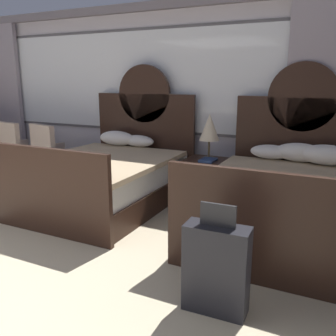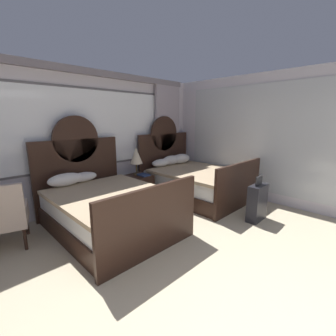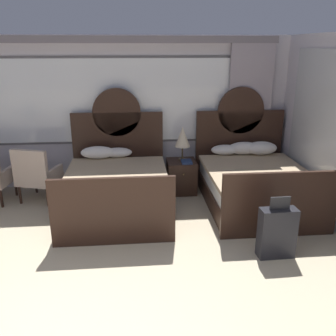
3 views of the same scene
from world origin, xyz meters
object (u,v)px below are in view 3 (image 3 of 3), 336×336
at_px(book_on_nightstand, 186,162).
at_px(suitcase_on_floor, 277,233).
at_px(table_lamp_on_nightstand, 183,137).
at_px(nightstand_between_beds, 181,176).
at_px(bed_near_window, 117,187).
at_px(armchair_by_window_left, 37,174).
at_px(bed_near_mirror, 254,182).

height_order(book_on_nightstand, suitcase_on_floor, suitcase_on_floor).
xyz_separation_m(table_lamp_on_nightstand, book_on_nightstand, (0.05, -0.17, -0.40)).
bearing_deg(suitcase_on_floor, book_on_nightstand, 111.36).
height_order(nightstand_between_beds, book_on_nightstand, book_on_nightstand).
bearing_deg(suitcase_on_floor, bed_near_window, 141.98).
bearing_deg(armchair_by_window_left, bed_near_window, -18.43).
bearing_deg(nightstand_between_beds, bed_near_mirror, -29.14).
bearing_deg(bed_near_window, table_lamp_on_nightstand, 31.82).
height_order(nightstand_between_beds, suitcase_on_floor, suitcase_on_floor).
height_order(table_lamp_on_nightstand, armchair_by_window_left, table_lamp_on_nightstand).
distance_m(bed_near_window, bed_near_mirror, 2.25).
bearing_deg(book_on_nightstand, nightstand_between_beds, 125.21).
bearing_deg(bed_near_window, book_on_nightstand, 24.36).
xyz_separation_m(book_on_nightstand, armchair_by_window_left, (-2.54, -0.10, -0.11)).
height_order(bed_near_window, suitcase_on_floor, bed_near_window).
xyz_separation_m(book_on_nightstand, suitcase_on_floor, (0.83, -2.13, -0.27)).
bearing_deg(book_on_nightstand, bed_near_window, -155.64).
bearing_deg(bed_near_mirror, table_lamp_on_nightstand, 147.88).
height_order(bed_near_window, table_lamp_on_nightstand, bed_near_window).
relative_size(bed_near_window, armchair_by_window_left, 2.28).
relative_size(bed_near_window, book_on_nightstand, 8.31).
distance_m(nightstand_between_beds, armchair_by_window_left, 2.48).
xyz_separation_m(bed_near_window, armchair_by_window_left, (-1.34, 0.45, 0.11)).
bearing_deg(bed_near_window, bed_near_mirror, 0.43).
bearing_deg(armchair_by_window_left, nightstand_between_beds, 4.56).
bearing_deg(book_on_nightstand, armchair_by_window_left, -177.86).
height_order(nightstand_between_beds, armchair_by_window_left, armchair_by_window_left).
distance_m(nightstand_between_beds, table_lamp_on_nightstand, 0.71).
bearing_deg(book_on_nightstand, bed_near_mirror, -26.52).
xyz_separation_m(bed_near_mirror, nightstand_between_beds, (-1.12, 0.63, -0.09)).
relative_size(nightstand_between_beds, armchair_by_window_left, 0.62).
bearing_deg(book_on_nightstand, table_lamp_on_nightstand, 107.24).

